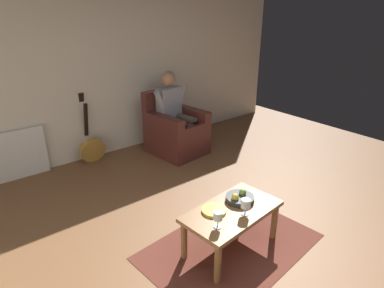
% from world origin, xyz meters
% --- Properties ---
extents(ground_plane, '(7.63, 7.63, 0.00)m').
position_xyz_m(ground_plane, '(0.00, 0.00, 0.00)').
color(ground_plane, brown).
extents(wall_back, '(6.76, 0.06, 2.52)m').
position_xyz_m(wall_back, '(0.00, -3.18, 1.26)').
color(wall_back, silver).
rests_on(wall_back, ground).
extents(rug, '(1.73, 1.26, 0.01)m').
position_xyz_m(rug, '(0.15, -0.35, 0.00)').
color(rug, '#5D2B21').
rests_on(rug, ground).
extents(armchair, '(0.80, 0.88, 0.96)m').
position_xyz_m(armchair, '(-0.76, -2.51, 0.34)').
color(armchair, '#50231F').
rests_on(armchair, ground).
extents(person_seated, '(0.65, 0.62, 1.26)m').
position_xyz_m(person_seated, '(-0.75, -2.52, 0.69)').
color(person_seated, '#9497A1').
rests_on(person_seated, ground).
extents(coffee_table, '(0.97, 0.60, 0.43)m').
position_xyz_m(coffee_table, '(0.15, -0.35, 0.36)').
color(coffee_table, brown).
rests_on(coffee_table, ground).
extents(guitar, '(0.38, 0.31, 1.02)m').
position_xyz_m(guitar, '(0.42, -2.98, 0.23)').
color(guitar, '#B18336').
rests_on(guitar, ground).
extents(radiator, '(0.66, 0.06, 0.67)m').
position_xyz_m(radiator, '(1.35, -3.11, 0.33)').
color(radiator, white).
rests_on(radiator, ground).
extents(wine_glass_near, '(0.08, 0.08, 0.15)m').
position_xyz_m(wine_glass_near, '(0.43, -0.25, 0.53)').
color(wine_glass_near, silver).
rests_on(wine_glass_near, coffee_table).
extents(wine_glass_far, '(0.09, 0.09, 0.15)m').
position_xyz_m(wine_glass_far, '(0.12, -0.23, 0.53)').
color(wine_glass_far, silver).
rests_on(wine_glass_far, coffee_table).
extents(fruit_bowl, '(0.27, 0.27, 0.11)m').
position_xyz_m(fruit_bowl, '(-0.00, -0.41, 0.46)').
color(fruit_bowl, '#2C2D2C').
rests_on(fruit_bowl, coffee_table).
extents(decorative_dish, '(0.22, 0.22, 0.02)m').
position_xyz_m(decorative_dish, '(0.31, -0.43, 0.44)').
color(decorative_dish, gold).
rests_on(decorative_dish, coffee_table).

